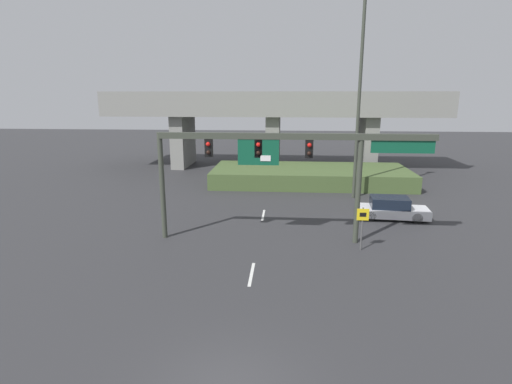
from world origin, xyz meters
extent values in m
cube|color=silver|center=(0.00, 7.17, 0.00)|extent=(0.14, 2.40, 0.01)
cube|color=silver|center=(0.00, 16.11, 0.00)|extent=(0.14, 2.40, 0.01)
cube|color=silver|center=(0.00, 25.06, 0.00)|extent=(0.14, 2.40, 0.01)
cube|color=silver|center=(0.00, 34.01, 0.00)|extent=(0.14, 2.40, 0.01)
cylinder|color=#383D33|center=(-5.23, 11.50, 2.91)|extent=(0.28, 0.28, 5.83)
cylinder|color=#383D33|center=(5.23, 11.50, 2.91)|extent=(0.28, 0.28, 5.83)
cube|color=#383D33|center=(1.88, 11.50, 5.67)|extent=(14.21, 0.32, 0.32)
cube|color=black|center=(-2.61, 11.50, 5.03)|extent=(0.40, 0.28, 0.95)
sphere|color=red|center=(-2.61, 11.32, 5.25)|extent=(0.22, 0.22, 0.22)
sphere|color=black|center=(-2.61, 11.32, 4.82)|extent=(0.22, 0.22, 0.22)
cube|color=black|center=(0.00, 11.50, 5.03)|extent=(0.40, 0.28, 0.95)
sphere|color=red|center=(0.00, 11.32, 5.25)|extent=(0.22, 0.22, 0.22)
sphere|color=black|center=(0.00, 11.32, 4.82)|extent=(0.22, 0.22, 0.22)
cube|color=black|center=(2.61, 11.50, 5.03)|extent=(0.40, 0.28, 0.95)
sphere|color=red|center=(2.61, 11.32, 5.25)|extent=(0.22, 0.22, 0.22)
sphere|color=black|center=(2.61, 11.32, 4.82)|extent=(0.22, 0.22, 0.22)
cube|color=#0F4C33|center=(0.00, 11.40, 4.84)|extent=(2.14, 0.08, 1.34)
cube|color=white|center=(0.38, 11.35, 4.54)|extent=(0.54, 0.03, 0.29)
cube|color=#0F4C33|center=(7.29, 11.44, 5.19)|extent=(3.15, 0.07, 0.64)
cylinder|color=#4C4C4C|center=(5.33, 10.40, 1.13)|extent=(0.08, 0.08, 2.26)
cube|color=yellow|center=(5.33, 10.35, 1.91)|extent=(0.60, 0.03, 0.60)
cube|color=black|center=(5.33, 10.34, 1.91)|extent=(0.33, 0.01, 0.21)
cylinder|color=#383D33|center=(6.67, 21.18, 7.99)|extent=(0.24, 0.24, 15.97)
cube|color=gray|center=(0.00, 34.54, 6.36)|extent=(35.26, 7.39, 1.58)
cube|color=gray|center=(0.00, 31.05, 7.60)|extent=(35.26, 0.40, 0.90)
cube|color=gray|center=(-9.99, 34.54, 2.78)|extent=(1.40, 5.91, 5.57)
cube|color=gray|center=(0.00, 34.54, 2.78)|extent=(1.40, 5.91, 5.57)
cube|color=gray|center=(9.99, 34.54, 2.78)|extent=(1.40, 5.91, 5.57)
cube|color=#42562D|center=(3.60, 26.22, 0.69)|extent=(17.23, 7.21, 1.37)
cube|color=silver|center=(8.27, 16.04, 0.44)|extent=(4.62, 2.19, 0.57)
cube|color=black|center=(8.09, 16.05, 1.06)|extent=(2.46, 1.82, 0.67)
cylinder|color=black|center=(9.72, 16.71, 0.32)|extent=(0.66, 0.27, 0.64)
cylinder|color=black|center=(9.59, 15.13, 0.32)|extent=(0.66, 0.27, 0.64)
cylinder|color=black|center=(6.95, 16.95, 0.32)|extent=(0.66, 0.27, 0.64)
cylinder|color=black|center=(6.81, 15.36, 0.32)|extent=(0.66, 0.27, 0.64)
camera|label=1|loc=(1.44, -9.10, 7.75)|focal=28.00mm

